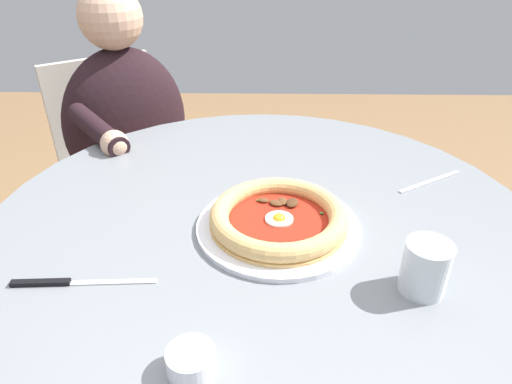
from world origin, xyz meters
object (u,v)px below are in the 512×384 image
Objects in this scene: dining_table at (261,261)px; diner_person at (134,177)px; ramekin_capers at (189,361)px; steak_knife at (60,282)px; water_glass at (423,270)px; fork_utensil at (429,181)px; cafe_chair_diner at (119,158)px; pizza_on_plate at (277,219)px.

dining_table is 0.97× the size of diner_person.
steak_knife is at bearing 145.60° from ramekin_capers.
ramekin_capers is at bearing -34.40° from steak_knife.
diner_person reaches higher than water_glass.
steak_knife is at bearing -153.56° from fork_utensil.
dining_table is 0.36m from water_glass.
dining_table is at bearing 139.59° from water_glass.
dining_table is at bearing -160.48° from fork_utensil.
cafe_chair_diner is at bearing 126.09° from dining_table.
fork_utensil is at bearing -30.26° from diner_person.
dining_table is 0.40m from ramekin_capers.
fork_utensil is 0.19× the size of cafe_chair_diner.
pizza_on_plate reaches higher than fork_utensil.
diner_person is (-0.81, 0.47, -0.26)m from fork_utensil.
cafe_chair_diner is at bearing 125.64° from pizza_on_plate.
fork_utensil is (0.68, 0.34, -0.00)m from steak_knife.
fork_utensil is 1.10m from cafe_chair_diner.
pizza_on_plate is 3.58× the size of water_glass.
cafe_chair_diner is (-0.21, 0.93, -0.25)m from steak_knife.
diner_person reaches higher than dining_table.
dining_table is at bearing 33.56° from steak_knife.
fork_utensil is at bearing 70.22° from water_glass.
water_glass reaches higher than pizza_on_plate.
fork_utensil is at bearing 19.52° from dining_table.
cafe_chair_diner reaches higher than steak_knife.
water_glass is 0.52× the size of fork_utensil.
cafe_chair_diner is (-0.08, 0.12, 0.01)m from diner_person.
ramekin_capers is 0.06× the size of diner_person.
water_glass reaches higher than ramekin_capers.
water_glass is 0.37× the size of steak_knife.
pizza_on_plate is 0.33m from ramekin_capers.
cafe_chair_diner is at bearing 129.66° from water_glass.
diner_person is (-0.13, 0.81, -0.26)m from steak_knife.
water_glass is 0.36m from fork_utensil.
dining_table is 3.53× the size of pizza_on_plate.
fork_utensil is 0.15× the size of diner_person.
ramekin_capers is at bearing -132.65° from fork_utensil.
dining_table is at bearing 76.36° from ramekin_capers.
water_glass is at bearing 25.01° from ramekin_capers.
cafe_chair_diner is at bearing 102.72° from steak_knife.
cafe_chair_diner reaches higher than ramekin_capers.
water_glass is at bearing -49.75° from diner_person.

